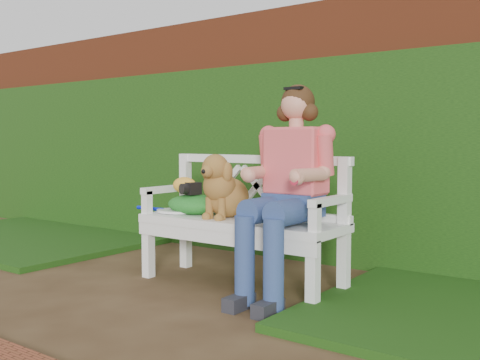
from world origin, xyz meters
The scene contains 11 objects.
ground centered at (0.00, 0.00, 0.00)m, with size 60.00×60.00×0.00m, color #392615.
brick_wall centered at (0.00, 1.90, 1.10)m, with size 10.00×0.30×2.20m, color brown.
ivy_hedge centered at (0.00, 1.68, 0.85)m, with size 10.00×0.18×1.70m, color #255414.
grass_left centered at (-2.40, 0.90, 0.03)m, with size 2.60×2.00×0.05m, color #13360F.
garden_bench centered at (0.45, 0.64, 0.24)m, with size 1.58×0.60×0.48m, color white, non-canonical shape.
seated_woman centered at (0.89, 0.62, 0.68)m, with size 0.58×0.77×1.36m, color #CD4F79, non-canonical shape.
dog centered at (0.35, 0.61, 0.71)m, with size 0.31×0.42×0.46m, color #B37644, non-canonical shape.
tennis_racket centered at (-0.14, 0.59, 0.49)m, with size 0.59×0.25×0.03m, color white, non-canonical shape.
green_bag centered at (0.03, 0.64, 0.55)m, with size 0.43×0.33×0.15m, color #256E19, non-canonical shape.
camera_item centered at (0.02, 0.62, 0.67)m, with size 0.13×0.10×0.09m, color black.
baseball_glove centered at (-0.06, 0.63, 0.69)m, with size 0.20×0.15×0.12m, color gold.
Camera 1 is at (2.77, -2.51, 1.02)m, focal length 42.00 mm.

